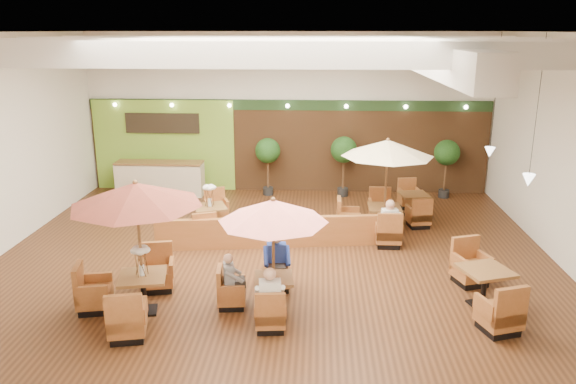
# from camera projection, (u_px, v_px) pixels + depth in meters

# --- Properties ---
(room) EXTENTS (14.04, 14.00, 5.52)m
(room) POSITION_uv_depth(u_px,v_px,m) (288.00, 106.00, 14.64)
(room) COLOR #381E0F
(room) RESTS_ON ground
(service_counter) EXTENTS (3.00, 0.75, 1.18)m
(service_counter) POSITION_uv_depth(u_px,v_px,m) (160.00, 178.00, 19.46)
(service_counter) COLOR beige
(service_counter) RESTS_ON ground
(booth_divider) EXTENTS (5.93, 0.96, 0.82)m
(booth_divider) POSITION_uv_depth(u_px,v_px,m) (269.00, 232.00, 14.77)
(booth_divider) COLOR brown
(booth_divider) RESTS_ON ground
(table_0) EXTENTS (2.71, 2.84, 2.79)m
(table_0) POSITION_uv_depth(u_px,v_px,m) (134.00, 220.00, 10.94)
(table_0) COLOR brown
(table_0) RESTS_ON ground
(table_1) EXTENTS (2.29, 2.37, 2.40)m
(table_1) POSITION_uv_depth(u_px,v_px,m) (271.00, 229.00, 11.16)
(table_1) COLOR brown
(table_1) RESTS_ON ground
(table_2) EXTENTS (2.60, 2.66, 2.74)m
(table_2) POSITION_uv_depth(u_px,v_px,m) (384.00, 166.00, 15.38)
(table_2) COLOR brown
(table_2) RESTS_ON ground
(table_3) EXTENTS (1.12, 2.75, 1.55)m
(table_3) POSITION_uv_depth(u_px,v_px,m) (210.00, 215.00, 15.88)
(table_3) COLOR brown
(table_3) RESTS_ON ground
(table_4) EXTENTS (1.19, 2.97, 1.05)m
(table_4) POSITION_uv_depth(u_px,v_px,m) (484.00, 288.00, 11.63)
(table_4) COLOR brown
(table_4) RESTS_ON ground
(table_5) EXTENTS (0.97, 2.57, 0.93)m
(table_5) POSITION_uv_depth(u_px,v_px,m) (413.00, 206.00, 17.21)
(table_5) COLOR brown
(table_5) RESTS_ON ground
(topiary_0) EXTENTS (0.86, 0.86, 2.00)m
(topiary_0) POSITION_uv_depth(u_px,v_px,m) (268.00, 153.00, 19.21)
(topiary_0) COLOR black
(topiary_0) RESTS_ON ground
(topiary_1) EXTENTS (0.90, 0.90, 2.08)m
(topiary_1) POSITION_uv_depth(u_px,v_px,m) (344.00, 152.00, 19.05)
(topiary_1) COLOR black
(topiary_1) RESTS_ON ground
(topiary_2) EXTENTS (0.86, 0.86, 2.00)m
(topiary_2) POSITION_uv_depth(u_px,v_px,m) (447.00, 155.00, 18.89)
(topiary_2) COLOR black
(topiary_2) RESTS_ON ground
(diner_0) EXTENTS (0.43, 0.36, 0.84)m
(diner_0) POSITION_uv_depth(u_px,v_px,m) (270.00, 293.00, 10.59)
(diner_0) COLOR silver
(diner_0) RESTS_ON ground
(diner_1) EXTENTS (0.44, 0.38, 0.86)m
(diner_1) POSITION_uv_depth(u_px,v_px,m) (277.00, 256.00, 12.27)
(diner_1) COLOR #223994
(diner_1) RESTS_ON ground
(diner_2) EXTENTS (0.34, 0.39, 0.72)m
(diner_2) POSITION_uv_depth(u_px,v_px,m) (231.00, 274.00, 11.49)
(diner_2) COLOR gray
(diner_2) RESTS_ON ground
(diner_3) EXTENTS (0.38, 0.32, 0.74)m
(diner_3) POSITION_uv_depth(u_px,v_px,m) (389.00, 220.00, 14.76)
(diner_3) COLOR #223994
(diner_3) RESTS_ON ground
(diner_4) EXTENTS (0.44, 0.38, 0.84)m
(diner_4) POSITION_uv_depth(u_px,v_px,m) (389.00, 218.00, 14.75)
(diner_4) COLOR silver
(diner_4) RESTS_ON ground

